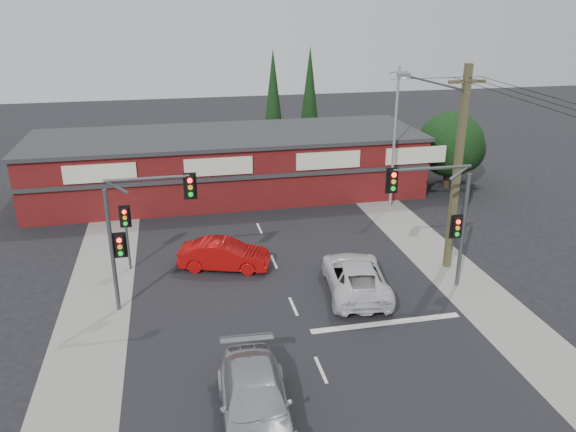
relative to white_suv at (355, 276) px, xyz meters
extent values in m
plane|color=black|center=(-3.09, -1.44, -0.78)|extent=(120.00, 120.00, 0.00)
cube|color=black|center=(-3.09, 3.56, -0.77)|extent=(14.00, 70.00, 0.01)
cube|color=gray|center=(-11.59, 3.56, -0.77)|extent=(3.00, 70.00, 0.02)
cube|color=gray|center=(5.41, 3.56, -0.77)|extent=(3.00, 70.00, 0.02)
cube|color=silver|center=(0.41, -2.94, -0.76)|extent=(6.50, 0.35, 0.01)
imported|color=silver|center=(0.00, 0.00, 0.00)|extent=(3.35, 5.91, 1.56)
imported|color=#B0B3B6|center=(-5.84, -7.62, 0.02)|extent=(2.46, 5.56, 1.59)
imported|color=#A90B0A|center=(-5.65, 3.65, -0.04)|extent=(4.76, 2.83, 1.48)
cube|color=silver|center=(-3.09, -5.45, -0.76)|extent=(0.12, 1.60, 0.01)
cube|color=silver|center=(-3.09, -0.79, -0.76)|extent=(0.12, 1.60, 0.01)
cube|color=silver|center=(-3.09, 3.87, -0.76)|extent=(0.12, 1.60, 0.01)
cube|color=silver|center=(-3.09, 8.53, -0.76)|extent=(0.12, 1.60, 0.01)
cube|color=silver|center=(-3.09, 13.19, -0.76)|extent=(0.12, 1.60, 0.01)
cube|color=silver|center=(-3.09, 17.85, -0.76)|extent=(0.12, 1.60, 0.01)
cube|color=silver|center=(-3.09, 22.51, -0.76)|extent=(0.12, 1.60, 0.01)
cube|color=silver|center=(-3.09, 27.17, -0.76)|extent=(0.12, 1.60, 0.01)
cube|color=silver|center=(-3.09, 31.83, -0.76)|extent=(0.12, 1.60, 0.01)
cube|color=#501011|center=(-4.09, 15.56, 1.22)|extent=(26.00, 8.00, 4.00)
cube|color=#2D2D30|center=(-4.09, 15.56, 3.32)|extent=(26.40, 8.40, 0.25)
cube|color=beige|center=(-12.09, 11.51, 2.32)|extent=(4.20, 0.12, 1.10)
cube|color=beige|center=(-5.09, 11.51, 2.32)|extent=(4.20, 0.12, 1.10)
cube|color=beige|center=(1.91, 11.51, 2.32)|extent=(4.20, 0.12, 1.10)
cube|color=beige|center=(7.91, 11.51, 2.32)|extent=(4.20, 0.12, 1.10)
cube|color=#2D2D30|center=(-4.09, 11.46, 1.52)|extent=(26.00, 0.15, 0.25)
cylinder|color=#2D2116|center=(11.41, 13.56, 0.12)|extent=(0.50, 0.50, 1.80)
sphere|color=black|center=(11.41, 13.56, 2.42)|extent=(4.60, 4.60, 4.60)
sphere|color=black|center=(12.91, 14.56, 1.72)|extent=(3.40, 3.40, 3.40)
sphere|color=black|center=(10.11, 14.96, 1.52)|extent=(2.80, 2.80, 2.80)
cylinder|color=#2D2116|center=(0.41, 22.56, 0.22)|extent=(0.24, 0.24, 2.00)
cone|color=black|center=(0.41, 22.56, 4.72)|extent=(1.80, 1.80, 7.50)
cylinder|color=#2D2116|center=(3.91, 24.56, 0.22)|extent=(0.24, 0.24, 2.00)
cone|color=black|center=(3.91, 24.56, 4.72)|extent=(1.80, 1.80, 7.50)
cylinder|color=#47494C|center=(-10.59, 0.56, 1.97)|extent=(0.18, 0.18, 5.50)
cylinder|color=#47494C|center=(-8.89, 0.56, 5.07)|extent=(3.40, 0.14, 0.14)
cylinder|color=#47494C|center=(-10.08, 0.56, 4.77)|extent=(0.82, 0.14, 0.63)
cube|color=black|center=(-7.19, 0.56, 4.62)|extent=(0.32, 0.22, 0.95)
cube|color=black|center=(-7.19, 0.63, 4.62)|extent=(0.55, 0.04, 1.15)
cylinder|color=#FF0C07|center=(-7.19, 0.43, 4.92)|extent=(0.20, 0.06, 0.20)
cylinder|color=orange|center=(-7.19, 0.43, 4.62)|extent=(0.20, 0.06, 0.20)
cylinder|color=#0CE526|center=(-7.19, 0.43, 4.32)|extent=(0.20, 0.06, 0.20)
cube|color=black|center=(-10.24, 0.56, 2.22)|extent=(0.32, 0.22, 0.95)
cube|color=black|center=(-10.24, 0.63, 2.22)|extent=(0.55, 0.04, 1.15)
cylinder|color=#FF0C07|center=(-10.24, 0.43, 2.52)|extent=(0.20, 0.06, 0.20)
cylinder|color=orange|center=(-10.24, 0.43, 2.22)|extent=(0.20, 0.06, 0.20)
cylinder|color=#0CE526|center=(-10.24, 0.43, 1.92)|extent=(0.20, 0.06, 0.20)
cylinder|color=#47494C|center=(4.91, -0.44, 1.97)|extent=(0.18, 0.18, 5.50)
cylinder|color=#47494C|center=(3.11, -0.44, 5.07)|extent=(3.60, 0.14, 0.14)
cylinder|color=#47494C|center=(4.37, -0.44, 4.77)|extent=(0.82, 0.14, 0.63)
cube|color=black|center=(1.31, -0.44, 4.62)|extent=(0.32, 0.22, 0.95)
cube|color=black|center=(1.31, -0.37, 4.62)|extent=(0.55, 0.04, 1.15)
cylinder|color=#FF0C07|center=(1.31, -0.57, 4.92)|extent=(0.20, 0.06, 0.20)
cylinder|color=orange|center=(1.31, -0.57, 4.62)|extent=(0.20, 0.06, 0.20)
cylinder|color=#0CE526|center=(1.31, -0.57, 4.32)|extent=(0.20, 0.06, 0.20)
cube|color=black|center=(4.56, -0.44, 2.22)|extent=(0.32, 0.22, 0.95)
cube|color=black|center=(4.56, -0.37, 2.22)|extent=(0.55, 0.04, 1.15)
cylinder|color=#FF0C07|center=(4.56, -0.57, 2.52)|extent=(0.20, 0.06, 0.20)
cylinder|color=orange|center=(4.56, -0.57, 2.22)|extent=(0.20, 0.06, 0.20)
cylinder|color=#0CE526|center=(4.56, -0.57, 1.92)|extent=(0.20, 0.06, 0.20)
cylinder|color=#47494C|center=(-10.29, 4.56, 0.72)|extent=(0.12, 0.12, 3.00)
cube|color=black|center=(-10.29, 4.56, 2.02)|extent=(0.32, 0.22, 0.95)
cube|color=black|center=(-10.29, 4.63, 2.02)|extent=(0.55, 0.04, 1.15)
cylinder|color=#FF0C07|center=(-10.29, 4.43, 2.32)|extent=(0.20, 0.06, 0.20)
cylinder|color=orange|center=(-10.29, 4.43, 2.02)|extent=(0.20, 0.06, 0.20)
cylinder|color=#0CE526|center=(-10.29, 4.43, 1.72)|extent=(0.20, 0.06, 0.20)
cube|color=brown|center=(5.41, 1.56, 4.22)|extent=(0.30, 0.30, 10.00)
cube|color=brown|center=(5.41, 1.56, 8.42)|extent=(1.80, 0.14, 0.14)
cylinder|color=#47494C|center=(3.81, 1.41, 8.42)|extent=(3.23, 0.39, 0.89)
cube|color=slate|center=(2.21, 1.26, 8.82)|extent=(0.55, 0.25, 0.18)
cylinder|color=silver|center=(2.21, 1.26, 8.72)|extent=(0.28, 0.28, 0.05)
cylinder|color=gray|center=(5.91, 10.56, 3.72)|extent=(0.16, 0.16, 9.00)
cube|color=gray|center=(5.91, 10.56, 7.82)|extent=(1.20, 0.10, 0.10)
cylinder|color=black|center=(5.06, 6.06, 8.02)|extent=(0.73, 9.01, 1.22)
cylinder|color=black|center=(5.66, 6.06, 8.02)|extent=(0.52, 9.00, 1.22)
cylinder|color=black|center=(6.25, 6.06, 8.02)|extent=(0.31, 9.00, 1.22)
camera|label=1|loc=(-7.81, -21.92, 11.76)|focal=35.00mm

